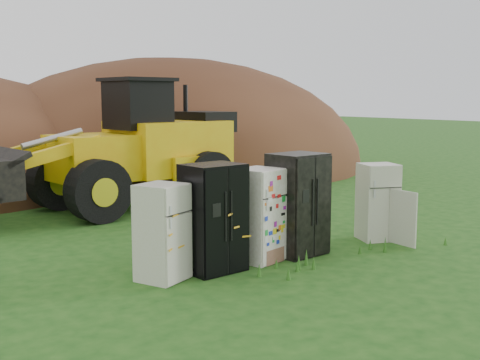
{
  "coord_description": "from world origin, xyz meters",
  "views": [
    {
      "loc": [
        -6.76,
        -8.4,
        2.9
      ],
      "look_at": [
        0.42,
        2.0,
        1.16
      ],
      "focal_mm": 45.0,
      "sensor_mm": 36.0,
      "label": 1
    }
  ],
  "objects": [
    {
      "name": "wheel_loader",
      "position": [
        -0.81,
        6.07,
        1.71
      ],
      "size": [
        7.35,
        3.7,
        3.41
      ],
      "primitive_type": null,
      "rotation": [
        0.0,
        0.0,
        0.12
      ],
      "color": "gold",
      "rests_on": "ground"
    },
    {
      "name": "ground",
      "position": [
        0.0,
        0.0,
        0.0
      ],
      "size": [
        120.0,
        120.0,
        0.0
      ],
      "primitive_type": "plane",
      "color": "#194A13",
      "rests_on": "ground"
    },
    {
      "name": "fridge_sticker",
      "position": [
        -0.52,
        0.04,
        0.83
      ],
      "size": [
        0.9,
        0.86,
        1.66
      ],
      "primitive_type": null,
      "rotation": [
        0.0,
        0.0,
        0.28
      ],
      "color": "white",
      "rests_on": "ground"
    },
    {
      "name": "fridge_dark_mid",
      "position": [
        0.35,
        0.02,
        0.94
      ],
      "size": [
        1.05,
        0.9,
        1.89
      ],
      "primitive_type": null,
      "rotation": [
        0.0,
        0.0,
        0.12
      ],
      "color": "black",
      "rests_on": "ground"
    },
    {
      "name": "dirt_mound_right",
      "position": [
        4.38,
        12.27,
        0.0
      ],
      "size": [
        16.62,
        12.19,
        8.84
      ],
      "primitive_type": "ellipsoid",
      "color": "#422415",
      "rests_on": "ground"
    },
    {
      "name": "fridge_leftmost",
      "position": [
        -2.47,
        0.0,
        0.78
      ],
      "size": [
        0.9,
        0.88,
        1.55
      ],
      "primitive_type": null,
      "rotation": [
        0.0,
        0.0,
        0.43
      ],
      "color": "silver",
      "rests_on": "ground"
    },
    {
      "name": "fridge_open_door",
      "position": [
        2.45,
        -0.03,
        0.78
      ],
      "size": [
        0.9,
        0.87,
        1.57
      ],
      "primitive_type": null,
      "rotation": [
        0.0,
        0.0,
        -0.38
      ],
      "color": "silver",
      "rests_on": "ground"
    },
    {
      "name": "fridge_black_side",
      "position": [
        -1.53,
        -0.03,
        0.91
      ],
      "size": [
        1.01,
        0.84,
        1.81
      ],
      "primitive_type": null,
      "rotation": [
        0.0,
        0.0,
        0.1
      ],
      "color": "black",
      "rests_on": "ground"
    }
  ]
}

